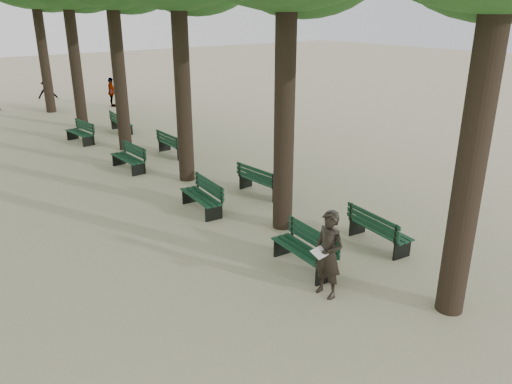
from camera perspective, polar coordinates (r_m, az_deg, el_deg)
ground at (r=10.71m, az=7.52°, el=-11.18°), size 120.00×120.00×0.00m
bench_left_0 at (r=11.40m, az=5.40°, el=-7.44°), size 0.74×1.85×0.92m
bench_left_1 at (r=14.51m, az=-6.26°, el=-1.17°), size 0.77×1.85×0.92m
bench_left_2 at (r=18.71m, az=-14.38°, el=3.26°), size 0.62×1.81×0.92m
bench_left_3 at (r=23.18m, az=-19.46°, el=5.99°), size 0.73×1.84×0.92m
bench_right_0 at (r=12.74m, az=13.86°, el=-4.84°), size 0.80×1.86×0.92m
bench_right_1 at (r=15.75m, az=0.68°, el=0.71°), size 0.68×1.83×0.92m
bench_right_2 at (r=20.27m, az=-9.38°, el=4.94°), size 0.59×1.81×0.92m
bench_right_3 at (r=24.66m, az=-15.09°, el=7.26°), size 0.75×1.85×0.92m
man_with_map at (r=10.15m, az=8.27°, el=-7.07°), size 0.65×0.77×1.86m
pedestrian_b at (r=31.77m, az=-22.71°, el=10.27°), size 1.13×0.77×1.69m
pedestrian_c at (r=31.27m, az=-16.19°, el=10.90°), size 0.72×1.05×1.70m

